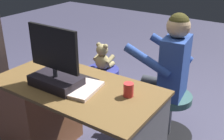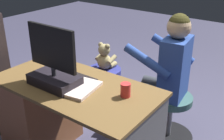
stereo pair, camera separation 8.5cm
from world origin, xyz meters
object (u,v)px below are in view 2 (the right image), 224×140
(monitor, at_px, (54,69))
(cup, at_px, (126,90))
(person, at_px, (167,67))
(desk, at_px, (48,109))
(visitor_chair, at_px, (170,114))
(keyboard, at_px, (72,76))
(tv_remote, at_px, (38,75))
(teddy_bear, at_px, (105,57))
(office_chair_teddy, at_px, (105,85))
(computer_mouse, at_px, (50,66))

(monitor, height_order, cup, monitor)
(person, bearing_deg, cup, 91.47)
(desk, height_order, monitor, monitor)
(cup, distance_m, visitor_chair, 0.87)
(keyboard, xyz_separation_m, tv_remote, (0.24, 0.14, -0.00))
(monitor, relative_size, teddy_bear, 1.52)
(tv_remote, xyz_separation_m, visitor_chair, (-0.81, -0.82, -0.49))
(cup, distance_m, person, 0.70)
(monitor, distance_m, tv_remote, 0.26)
(keyboard, bearing_deg, desk, 18.02)
(office_chair_teddy, relative_size, teddy_bear, 1.60)
(computer_mouse, xyz_separation_m, visitor_chair, (-0.85, -0.66, -0.50))
(teddy_bear, bearing_deg, computer_mouse, 90.80)
(desk, bearing_deg, teddy_bear, -86.56)
(monitor, height_order, person, person)
(cup, height_order, person, person)
(computer_mouse, height_order, person, person)
(cup, xyz_separation_m, visitor_chair, (-0.06, -0.68, -0.53))
(computer_mouse, height_order, office_chair_teddy, computer_mouse)
(desk, xyz_separation_m, keyboard, (-0.24, -0.08, 0.36))
(desk, bearing_deg, visitor_chair, -136.64)
(tv_remote, height_order, office_chair_teddy, tv_remote)
(monitor, xyz_separation_m, visitor_chair, (-0.58, -0.85, -0.62))
(teddy_bear, distance_m, visitor_chair, 0.93)
(keyboard, distance_m, person, 0.85)
(tv_remote, distance_m, person, 1.11)
(keyboard, xyz_separation_m, teddy_bear, (0.29, -0.81, -0.17))
(tv_remote, bearing_deg, office_chair_teddy, -105.81)
(cup, relative_size, visitor_chair, 0.21)
(cup, height_order, tv_remote, cup)
(desk, bearing_deg, keyboard, -161.98)
(desk, height_order, teddy_bear, teddy_bear)
(desk, height_order, person, person)
(visitor_chair, bearing_deg, monitor, 55.66)
(visitor_chair, bearing_deg, office_chair_teddy, -7.26)
(tv_remote, bearing_deg, desk, -109.99)
(office_chair_teddy, distance_m, person, 0.92)
(monitor, height_order, teddy_bear, monitor)
(monitor, distance_m, visitor_chair, 1.20)
(visitor_chair, distance_m, person, 0.46)
(monitor, relative_size, computer_mouse, 4.76)
(computer_mouse, relative_size, visitor_chair, 0.21)
(cup, height_order, visitor_chair, cup)
(keyboard, bearing_deg, cup, -179.51)
(person, bearing_deg, desk, 46.59)
(computer_mouse, distance_m, tv_remote, 0.17)
(computer_mouse, relative_size, office_chair_teddy, 0.20)
(computer_mouse, xyz_separation_m, cup, (-0.79, 0.02, 0.03))
(teddy_bear, bearing_deg, desk, 93.44)
(computer_mouse, relative_size, teddy_bear, 0.32)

